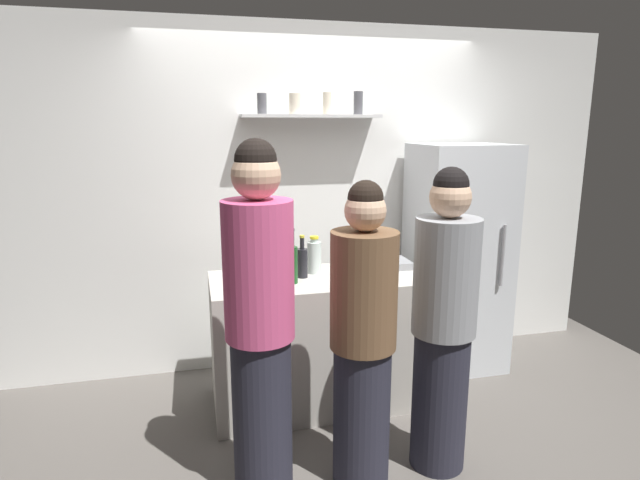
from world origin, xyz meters
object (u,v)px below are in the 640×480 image
Objects in this scene: water_bottle_plastic at (314,257)px; person_brown_jacket at (363,340)px; refrigerator at (457,258)px; baking_pan at (385,264)px; wine_bottle_green_glass at (292,263)px; person_grey_hoodie at (443,326)px; utensil_holder at (353,268)px; person_pink_top at (260,326)px; wine_bottle_dark_glass at (302,262)px.

person_brown_jacket is at bearing -87.89° from water_bottle_plastic.
baking_pan is (-0.67, -0.20, 0.05)m from refrigerator.
person_brown_jacket is (0.03, -0.95, -0.21)m from water_bottle_plastic.
person_grey_hoodie reaches higher than wine_bottle_green_glass.
utensil_holder is 1.05m from person_pink_top.
refrigerator is 2.02m from person_pink_top.
person_pink_top reaches higher than baking_pan.
person_pink_top reaches higher than person_brown_jacket.
person_grey_hoodie is (0.26, -0.78, -0.13)m from utensil_holder.
baking_pan is at bearing -54.17° from person_grey_hoodie.
person_pink_top is at bearing -108.35° from person_brown_jacket.
person_brown_jacket is (-0.19, -0.80, -0.16)m from utensil_holder.
person_grey_hoodie is (0.59, -0.85, -0.17)m from wine_bottle_dark_glass.
water_bottle_plastic is at bearing 45.83° from wine_bottle_green_glass.
wine_bottle_dark_glass is at bearing -18.00° from person_grey_hoodie.
refrigerator is 8.31× the size of utensil_holder.
water_bottle_plastic is at bearing -95.86° from person_pink_top.
utensil_holder is at bearing 150.90° from person_brown_jacket.
person_brown_jacket is at bearing -160.80° from person_pink_top.
wine_bottle_green_glass reaches higher than utensil_holder.
person_grey_hoodie reaches higher than baking_pan.
utensil_holder is 0.74× the size of wine_bottle_dark_glass.
refrigerator reaches higher than water_bottle_plastic.
person_pink_top is 1.12× the size of person_brown_jacket.
utensil_holder is at bearing -11.56° from wine_bottle_dark_glass.
refrigerator is at bearing 16.85° from baking_pan.
baking_pan is 0.21× the size of person_brown_jacket.
water_bottle_plastic is 0.15× the size of person_grey_hoodie.
refrigerator is 6.12× the size of wine_bottle_dark_glass.
baking_pan is at bearing 30.11° from utensil_holder.
wine_bottle_green_glass is 0.80m from person_pink_top.
refrigerator is at bearing -123.62° from person_pink_top.
water_bottle_plastic is at bearing 166.50° from person_brown_jacket.
water_bottle_plastic is at bearing -25.00° from person_grey_hoodie.
wine_bottle_dark_glass is 0.90m from person_brown_jacket.
person_grey_hoodie is at bearing -71.40° from utensil_holder.
baking_pan is 0.95m from person_grey_hoodie.
water_bottle_plastic is (0.10, 0.08, 0.01)m from wine_bottle_dark_glass.
wine_bottle_green_glass is at bearing -90.42° from person_pink_top.
refrigerator is 4.91× the size of wine_bottle_green_glass.
utensil_holder is (-0.29, -0.17, 0.04)m from baking_pan.
person_brown_jacket is at bearing -103.49° from utensil_holder.
refrigerator is 1.32m from wine_bottle_dark_glass.
person_brown_jacket is (0.22, -0.75, -0.23)m from wine_bottle_green_glass.
utensil_holder is 0.59× the size of wine_bottle_green_glass.
wine_bottle_dark_glass is at bearing 52.20° from wine_bottle_green_glass.
utensil_holder is 0.82× the size of water_bottle_plastic.
refrigerator is 1.04× the size of person_grey_hoodie.
person_brown_jacket is (-0.48, -0.96, -0.12)m from baking_pan.
baking_pan is 0.20× the size of person_grey_hoodie.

